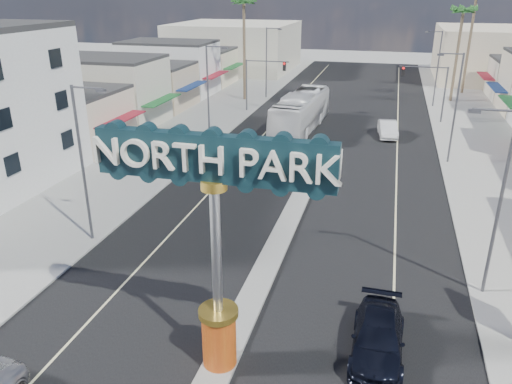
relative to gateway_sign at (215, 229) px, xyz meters
The scene contains 23 objects.
ground 28.64m from the gateway_sign, 90.00° to the left, with size 160.00×160.00×0.00m, color gray.
road 28.64m from the gateway_sign, 90.00° to the left, with size 20.00×120.00×0.01m, color black.
median_island 13.37m from the gateway_sign, 90.00° to the left, with size 1.30×30.00×0.16m, color gray.
sidewalk_left 31.87m from the gateway_sign, 116.55° to the left, with size 8.00×120.00×0.12m, color gray.
sidewalk_right 31.87m from the gateway_sign, 63.45° to the left, with size 8.00×120.00×0.12m, color gray.
storefront_row_left 47.62m from the gateway_sign, 120.33° to the left, with size 12.00×42.00×6.00m, color beige.
backdrop_far_left 76.29m from the gateway_sign, 106.77° to the left, with size 20.00×20.00×8.00m, color #B7B29E.
backdrop_far_right 76.29m from the gateway_sign, 73.23° to the left, with size 20.00×20.00×8.00m, color beige.
gateway_sign is the anchor object (origin of this frame).
traffic_signal_left 43.04m from the gateway_sign, 102.33° to the left, with size 5.09×0.45×6.00m.
traffic_signal_right 43.04m from the gateway_sign, 77.67° to the left, with size 5.09×0.45×6.00m.
streetlight_l_near 13.19m from the gateway_sign, 142.45° to the left, with size 2.03×0.22×9.00m.
streetlight_l_mid 29.91m from the gateway_sign, 110.42° to the left, with size 2.03×0.22×9.00m.
streetlight_l_far 51.10m from the gateway_sign, 101.78° to the left, with size 2.03×0.22×9.00m.
streetlight_r_near 13.19m from the gateway_sign, 37.55° to the left, with size 2.03×0.22×9.00m.
streetlight_r_mid 29.91m from the gateway_sign, 69.58° to the left, with size 2.03×0.22×9.00m.
streetlight_r_far 51.10m from the gateway_sign, 78.22° to the left, with size 2.03×0.22×9.00m.
palm_left_far 50.06m from the gateway_sign, 105.15° to the left, with size 2.60×2.60×13.10m.
palm_right_mid 55.76m from the gateway_sign, 76.47° to the left, with size 2.60×2.60×12.10m.
suv_right 8.18m from the gateway_sign, 22.03° to the left, with size 2.04×5.03×1.46m, color black.
car_parked_left 25.17m from the gateway_sign, 109.69° to the left, with size 1.88×4.67×1.59m, color slate.
car_parked_right 35.80m from the gateway_sign, 81.07° to the left, with size 1.63×4.68×1.54m, color silver.
city_bus 35.87m from the gateway_sign, 95.30° to the left, with size 3.16×13.50×3.76m, color silver.
Camera 1 is at (5.36, -12.55, 13.65)m, focal length 35.00 mm.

